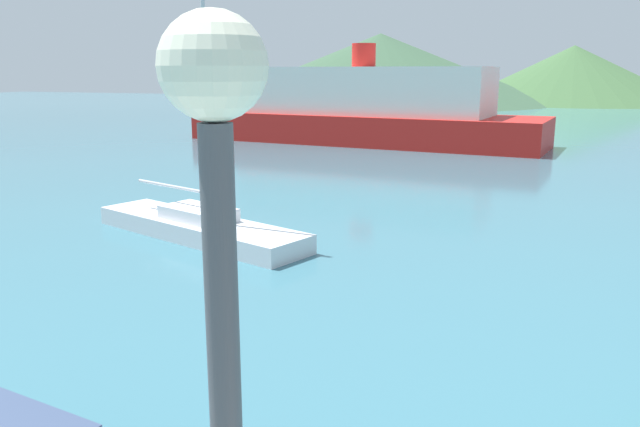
# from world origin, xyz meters

# --- Properties ---
(streetlamp) EXTENTS (0.37, 0.37, 4.44)m
(streetlamp) POSITION_xyz_m (5.26, 0.17, 3.85)
(streetlamp) COLOR #4C4C51
(streetlamp) RESTS_ON dock
(sailboat_inner) EXTENTS (8.11, 4.27, 9.39)m
(sailboat_inner) POSITION_xyz_m (-3.84, 14.44, 0.41)
(sailboat_inner) COLOR silver
(sailboat_inner) RESTS_ON ground_plane
(ferry_distant) EXTENTS (25.89, 9.12, 6.92)m
(ferry_distant) POSITION_xyz_m (-6.91, 41.47, 2.35)
(ferry_distant) COLOR red
(ferry_distant) RESTS_ON ground_plane
(hill_west) EXTENTS (55.78, 55.78, 11.01)m
(hill_west) POSITION_xyz_m (-22.09, 100.15, 5.50)
(hill_west) COLOR #38563D
(hill_west) RESTS_ON ground_plane
(hill_central) EXTENTS (37.12, 37.12, 9.11)m
(hill_central) POSITION_xyz_m (7.58, 110.37, 4.55)
(hill_central) COLOR #3D6038
(hill_central) RESTS_ON ground_plane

